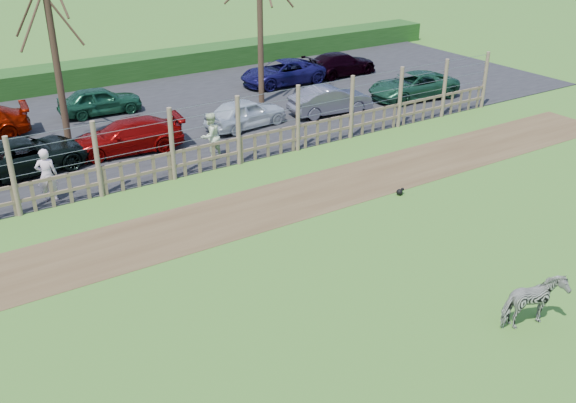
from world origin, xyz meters
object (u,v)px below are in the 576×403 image
tree_mid (49,14)px  car_6 (413,86)px  car_2 (25,155)px  car_4 (246,113)px  car_12 (282,73)px  crow (400,192)px  car_10 (100,101)px  car_3 (127,136)px  car_13 (340,64)px  zebra (533,302)px  visitor_a (47,175)px  visitor_b (210,136)px  car_5 (330,100)px

tree_mid → car_6: tree_mid is taller
car_2 → car_4: 8.65m
car_12 → tree_mid: bearing=-75.4°
crow → car_4: bearing=96.0°
car_10 → car_12: bearing=-87.5°
car_3 → car_13: bearing=116.4°
crow → zebra: bearing=-108.3°
zebra → crow: bearing=-9.4°
visitor_a → car_6: 17.37m
zebra → car_12: 20.87m
car_2 → car_13: same height
visitor_b → car_4: 3.70m
zebra → car_10: bearing=17.6°
car_6 → car_10: (-13.06, 5.58, 0.00)m
visitor_b → car_12: (7.63, 7.19, -0.26)m
visitor_a → crow: (9.49, -5.56, -0.79)m
car_4 → car_5: (3.98, -0.42, 0.00)m
car_3 → crow: bearing=42.5°
crow → car_3: bearing=125.3°
car_4 → car_10: same height
crow → car_10: bearing=111.7°
tree_mid → car_5: bearing=-13.9°
car_2 → car_13: 17.67m
tree_mid → car_10: tree_mid is taller
visitor_a → car_12: visitor_a is taller
car_3 → car_5: same height
zebra → car_12: (6.19, 19.94, 0.03)m
visitor_b → car_13: (11.19, 7.07, -0.26)m
car_4 → car_10: bearing=34.0°
visitor_a → car_4: visitor_a is taller
visitor_a → car_13: size_ratio=0.42×
crow → visitor_a: bearing=149.6°
car_3 → car_6: size_ratio=0.96×
car_10 → car_13: 12.83m
car_13 → tree_mid: bearing=96.9°
visitor_b → car_4: bearing=-157.5°
car_4 → visitor_b: bearing=122.9°
visitor_a → car_13: (16.99, 7.50, -0.26)m
car_12 → car_4: bearing=-43.3°
visitor_b → car_3: bearing=-64.8°
crow → car_2: 12.70m
car_6 → car_3: bearing=-86.3°
visitor_b → car_5: bearing=178.1°
tree_mid → car_4: (6.64, -2.21, -4.23)m
crow → car_2: size_ratio=0.06×
car_4 → car_13: same height
car_5 → car_10: bearing=64.5°
visitor_b → car_6: (11.42, 1.78, -0.26)m
car_3 → tree_mid: bearing=-137.6°
zebra → visitor_b: (-1.44, 12.75, 0.29)m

